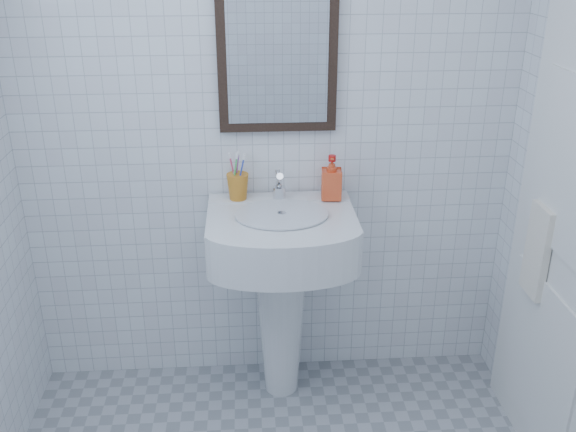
{
  "coord_description": "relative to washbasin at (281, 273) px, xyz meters",
  "views": [
    {
      "loc": [
        -0.1,
        -1.51,
        2.01
      ],
      "look_at": [
        0.06,
        0.86,
        0.97
      ],
      "focal_mm": 40.0,
      "sensor_mm": 36.0,
      "label": 1
    }
  ],
  "objects": [
    {
      "name": "washbasin",
      "position": [
        0.0,
        0.0,
        0.0
      ],
      "size": [
        0.62,
        0.46,
        0.96
      ],
      "color": "silver",
      "rests_on": "ground"
    },
    {
      "name": "towel_ring",
      "position": [
        1.02,
        -0.31,
        0.41
      ],
      "size": [
        0.01,
        0.18,
        0.18
      ],
      "primitive_type": "torus",
      "rotation": [
        0.0,
        1.57,
        0.0
      ],
      "color": "silver",
      "rests_on": "wall_right"
    },
    {
      "name": "bathroom_door",
      "position": [
        1.04,
        -0.44,
        0.36
      ],
      "size": [
        0.04,
        0.8,
        2.0
      ],
      "primitive_type": "cube",
      "color": "silver",
      "rests_on": "ground"
    },
    {
      "name": "wall_mirror",
      "position": [
        -0.0,
        0.19,
        0.91
      ],
      "size": [
        0.5,
        0.04,
        0.62
      ],
      "color": "black",
      "rests_on": "wall_back"
    },
    {
      "name": "hand_towel",
      "position": [
        1.0,
        -0.31,
        0.23
      ],
      "size": [
        0.03,
        0.16,
        0.38
      ],
      "primitive_type": "cube",
      "color": "white",
      "rests_on": "towel_ring"
    },
    {
      "name": "faucet",
      "position": [
        -0.0,
        0.11,
        0.36
      ],
      "size": [
        0.06,
        0.12,
        0.14
      ],
      "color": "silver",
      "rests_on": "washbasin"
    },
    {
      "name": "toothbrush_cup",
      "position": [
        -0.18,
        0.13,
        0.37
      ],
      "size": [
        0.12,
        0.12,
        0.12
      ],
      "primitive_type": null,
      "rotation": [
        0.0,
        0.0,
        -0.28
      ],
      "color": "#C4751E",
      "rests_on": "washbasin"
    },
    {
      "name": "soap_dispenser",
      "position": [
        0.23,
        0.11,
        0.4
      ],
      "size": [
        0.1,
        0.1,
        0.19
      ],
      "primitive_type": "imported",
      "rotation": [
        0.0,
        0.0,
        -0.09
      ],
      "color": "red",
      "rests_on": "washbasin"
    },
    {
      "name": "wall_back",
      "position": [
        -0.04,
        0.21,
        0.61
      ],
      "size": [
        2.2,
        0.02,
        2.5
      ],
      "primitive_type": "cube",
      "color": "silver",
      "rests_on": "ground"
    }
  ]
}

